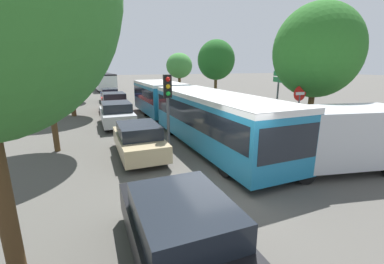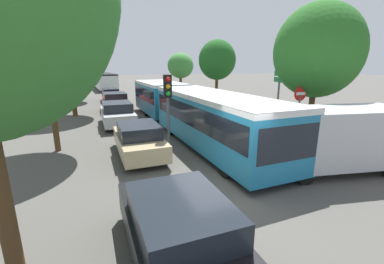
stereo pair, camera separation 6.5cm
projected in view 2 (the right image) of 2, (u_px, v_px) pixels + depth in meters
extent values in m
plane|color=#4F4C47|center=(221.00, 196.00, 7.62)|extent=(200.00, 200.00, 0.00)
cube|color=teal|center=(214.00, 121.00, 11.76)|extent=(2.94, 9.58, 2.05)
cube|color=black|center=(214.00, 113.00, 11.67)|extent=(2.94, 9.21, 0.90)
cube|color=silver|center=(214.00, 96.00, 11.48)|extent=(2.94, 9.58, 0.20)
cube|color=teal|center=(160.00, 98.00, 19.78)|extent=(2.81, 6.59, 2.05)
cube|color=black|center=(160.00, 93.00, 19.68)|extent=(2.82, 6.33, 0.90)
cube|color=silver|center=(159.00, 83.00, 19.49)|extent=(2.81, 6.59, 0.20)
cylinder|color=black|center=(176.00, 105.00, 16.44)|extent=(1.92, 1.08, 1.88)
cube|color=black|center=(288.00, 143.00, 7.50)|extent=(2.24, 0.19, 1.10)
cylinder|color=black|center=(276.00, 155.00, 9.65)|extent=(0.34, 1.01, 1.00)
cylinder|color=black|center=(226.00, 163.00, 8.85)|extent=(0.34, 1.01, 1.00)
cylinder|color=black|center=(206.00, 122.00, 15.07)|extent=(0.34, 1.01, 1.00)
cylinder|color=black|center=(171.00, 126.00, 14.27)|extent=(0.34, 1.01, 1.00)
cylinder|color=black|center=(173.00, 107.00, 20.38)|extent=(0.34, 1.01, 1.00)
cylinder|color=black|center=(147.00, 109.00, 19.58)|extent=(0.34, 1.01, 1.00)
cube|color=silver|center=(104.00, 81.00, 40.64)|extent=(3.45, 11.78, 2.02)
cube|color=black|center=(104.00, 79.00, 40.54)|extent=(3.43, 11.21, 0.85)
cube|color=black|center=(104.00, 74.00, 40.35)|extent=(3.45, 11.78, 0.20)
cylinder|color=black|center=(96.00, 85.00, 43.77)|extent=(0.38, 1.03, 1.01)
cylinder|color=black|center=(109.00, 84.00, 44.64)|extent=(0.38, 1.03, 1.01)
cylinder|color=black|center=(100.00, 88.00, 37.33)|extent=(0.38, 1.03, 1.01)
cylinder|color=black|center=(115.00, 88.00, 38.21)|extent=(0.38, 1.03, 1.01)
cube|color=black|center=(179.00, 238.00, 4.85)|extent=(1.85, 4.20, 0.67)
cube|color=black|center=(181.00, 213.00, 4.61)|extent=(1.67, 2.22, 0.52)
cylinder|color=black|center=(130.00, 221.00, 5.85)|extent=(0.23, 0.64, 0.64)
cylinder|color=black|center=(190.00, 208.00, 6.38)|extent=(0.23, 0.64, 0.64)
cube|color=tan|center=(139.00, 143.00, 10.87)|extent=(1.80, 4.08, 0.66)
cube|color=black|center=(139.00, 130.00, 10.64)|extent=(1.62, 2.15, 0.50)
cylinder|color=black|center=(119.00, 142.00, 11.85)|extent=(0.22, 0.62, 0.62)
cylinder|color=black|center=(149.00, 139.00, 12.37)|extent=(0.22, 0.62, 0.62)
cylinder|color=black|center=(126.00, 161.00, 9.52)|extent=(0.22, 0.62, 0.62)
cylinder|color=black|center=(164.00, 156.00, 10.03)|extent=(0.22, 0.62, 0.62)
cube|color=#B7BABF|center=(118.00, 116.00, 16.35)|extent=(1.93, 4.38, 0.70)
cube|color=black|center=(117.00, 107.00, 16.10)|extent=(1.74, 2.31, 0.54)
cylinder|color=black|center=(104.00, 117.00, 17.40)|extent=(0.24, 0.67, 0.66)
cylinder|color=black|center=(127.00, 116.00, 17.95)|extent=(0.24, 0.67, 0.66)
cylinder|color=black|center=(107.00, 126.00, 14.90)|extent=(0.24, 0.67, 0.66)
cylinder|color=black|center=(134.00, 124.00, 15.45)|extent=(0.24, 0.67, 0.66)
cube|color=#B21E19|center=(115.00, 103.00, 21.52)|extent=(1.97, 4.49, 0.72)
cube|color=black|center=(115.00, 96.00, 21.27)|extent=(1.78, 2.36, 0.55)
cylinder|color=black|center=(105.00, 105.00, 22.60)|extent=(0.25, 0.68, 0.68)
cylinder|color=black|center=(123.00, 104.00, 23.16)|extent=(0.25, 0.68, 0.68)
cylinder|color=black|center=(107.00, 110.00, 20.04)|extent=(0.25, 0.68, 0.68)
cylinder|color=black|center=(128.00, 109.00, 20.60)|extent=(0.25, 0.68, 0.68)
cube|color=navy|center=(111.00, 96.00, 27.20)|extent=(1.75, 3.98, 0.64)
cube|color=black|center=(111.00, 91.00, 26.97)|extent=(1.58, 2.10, 0.49)
cylinder|color=black|center=(104.00, 98.00, 28.15)|extent=(0.22, 0.61, 0.60)
cylinder|color=black|center=(117.00, 97.00, 28.65)|extent=(0.22, 0.61, 0.60)
cylinder|color=black|center=(105.00, 100.00, 25.88)|extent=(0.22, 0.61, 0.60)
cylinder|color=black|center=(119.00, 100.00, 26.37)|extent=(0.22, 0.61, 0.60)
cube|color=#B7BABF|center=(348.00, 136.00, 9.22)|extent=(4.40, 2.72, 2.00)
cube|color=#B7BABF|center=(282.00, 152.00, 8.93)|extent=(1.23, 2.03, 1.00)
cylinder|color=black|center=(306.00, 173.00, 8.32)|extent=(0.75, 0.37, 0.72)
cylinder|color=black|center=(280.00, 156.00, 9.92)|extent=(0.75, 0.37, 0.72)
cylinder|color=black|center=(355.00, 151.00, 10.46)|extent=(0.75, 0.37, 0.72)
cylinder|color=#56595E|center=(168.00, 117.00, 10.53)|extent=(0.12, 0.12, 3.40)
cube|color=black|center=(168.00, 86.00, 10.22)|extent=(0.34, 0.27, 0.90)
sphere|color=red|center=(168.00, 79.00, 10.00)|extent=(0.18, 0.18, 0.18)
sphere|color=#EAAD14|center=(168.00, 86.00, 10.08)|extent=(0.18, 0.18, 0.18)
sphere|color=green|center=(168.00, 94.00, 10.15)|extent=(0.18, 0.18, 0.18)
cylinder|color=#56595E|center=(298.00, 120.00, 12.35)|extent=(0.08, 0.08, 2.40)
cylinder|color=red|center=(300.00, 94.00, 12.03)|extent=(0.70, 0.03, 0.70)
cube|color=white|center=(301.00, 94.00, 12.01)|extent=(0.50, 0.04, 0.14)
cylinder|color=#56595E|center=(278.00, 100.00, 14.71)|extent=(0.10, 0.10, 3.60)
cube|color=#197A38|center=(280.00, 74.00, 14.33)|extent=(0.40, 1.37, 0.28)
cube|color=#197A38|center=(280.00, 80.00, 14.41)|extent=(0.40, 1.37, 0.28)
cylinder|color=#51381E|center=(2.00, 200.00, 4.27)|extent=(0.29, 0.29, 3.19)
cylinder|color=#51381E|center=(53.00, 113.00, 11.21)|extent=(0.25, 0.25, 3.45)
ellipsoid|color=#1E561E|center=(41.00, 22.00, 10.27)|extent=(4.55, 4.55, 5.27)
cylinder|color=#51381E|center=(73.00, 97.00, 19.25)|extent=(0.35, 0.35, 2.93)
ellipsoid|color=#3D7F38|center=(67.00, 47.00, 18.36)|extent=(5.18, 5.18, 5.52)
cylinder|color=#51381E|center=(73.00, 89.00, 26.92)|extent=(0.29, 0.29, 2.62)
ellipsoid|color=#3D7F38|center=(69.00, 54.00, 26.03)|extent=(5.01, 5.01, 5.81)
ellipsoid|color=#1E561E|center=(70.00, 63.00, 26.60)|extent=(3.00, 3.00, 3.20)
cylinder|color=#51381E|center=(310.00, 113.00, 13.21)|extent=(0.29, 0.29, 2.74)
ellipsoid|color=#286623|center=(318.00, 51.00, 12.43)|extent=(4.18, 4.18, 4.50)
cylinder|color=#51381E|center=(216.00, 92.00, 23.04)|extent=(0.27, 0.27, 2.91)
ellipsoid|color=#1E561E|center=(217.00, 60.00, 22.35)|extent=(3.23, 3.23, 3.43)
ellipsoid|color=#33752D|center=(217.00, 66.00, 22.41)|extent=(1.94, 1.94, 1.89)
cylinder|color=#51381E|center=(181.00, 85.00, 32.89)|extent=(0.37, 0.37, 2.51)
ellipsoid|color=#3D7F38|center=(180.00, 66.00, 32.28)|extent=(3.27, 3.27, 3.12)
ellipsoid|color=#286623|center=(180.00, 69.00, 32.52)|extent=(1.96, 1.96, 1.72)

